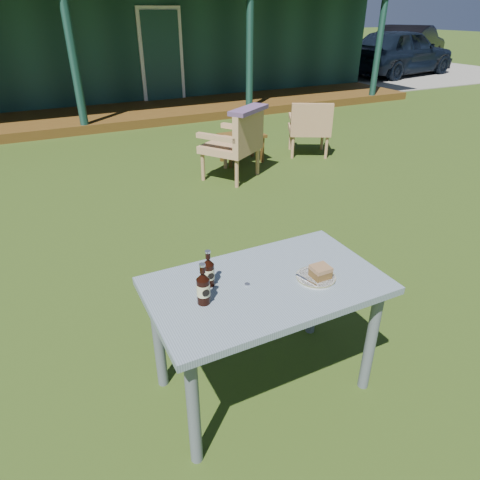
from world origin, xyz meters
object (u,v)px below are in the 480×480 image
cafe_table (266,299)px  cake_slice (320,272)px  armchair_left (236,141)px  car_far (409,47)px  armchair_right (310,126)px  plate (316,277)px  car_near (400,52)px  cola_bottle_far (203,288)px  cola_bottle_near (209,272)px  side_table (242,138)px

cafe_table → cake_slice: (0.26, -0.10, 0.15)m
armchair_left → cake_slice: bearing=-108.9°
car_far → armchair_right: size_ratio=5.55×
armchair_right → plate: bearing=-124.6°
car_near → cola_bottle_far: size_ratio=19.69×
armchair_left → car_far: bearing=35.8°
plate → car_far: bearing=42.8°
car_near → cola_bottle_near: size_ratio=21.39×
cola_bottle_far → armchair_left: (1.74, 3.20, -0.32)m
car_near → cola_bottle_far: car_near is taller
plate → armchair_right: 4.49m
armchair_right → cafe_table: bearing=-127.7°
car_near → armchair_left: car_near is taller
cake_slice → cafe_table: bearing=159.8°
cake_slice → cola_bottle_far: (-0.61, 0.08, 0.04)m
cola_bottle_near → cola_bottle_far: 0.15m
cola_bottle_near → cake_slice: bearing=-21.2°
cake_slice → armchair_right: (2.52, 3.70, -0.32)m
car_near → armchair_right: size_ratio=5.37×
cake_slice → armchair_left: size_ratio=0.11×
cola_bottle_far → armchair_left: cola_bottle_far is taller
car_far → cola_bottle_near: car_far is taller
car_near → cafe_table: car_near is taller
side_table → armchair_right: bearing=-9.1°
armchair_right → side_table: 1.05m
plate → armchair_right: armchair_right is taller
plate → cola_bottle_near: size_ratio=1.03×
plate → cake_slice: size_ratio=2.22×
cafe_table → side_table: cafe_table is taller
cafe_table → armchair_right: 4.56m
cafe_table → cake_slice: 0.32m
cola_bottle_near → armchair_left: (1.66, 3.08, -0.31)m
plate → cola_bottle_near: 0.55m
car_far → cola_bottle_far: bearing=103.8°
car_near → cake_slice: car_near is taller
cola_bottle_near → cola_bottle_far: cola_bottle_far is taller
car_near → side_table: car_near is taller
armchair_right → side_table: armchair_right is taller
cafe_table → side_table: bearing=65.0°
cola_bottle_far → armchair_right: (3.13, 3.62, -0.36)m
cafe_table → armchair_left: bearing=66.5°
car_near → car_far: 2.40m
armchair_left → armchair_right: armchair_left is taller
armchair_right → cola_bottle_far: bearing=-130.9°
cafe_table → cola_bottle_near: (-0.27, 0.11, 0.18)m
armchair_right → armchair_left: bearing=-163.5°
plate → cafe_table: bearing=161.1°
car_near → cola_bottle_near: (-10.62, -9.43, 0.08)m
side_table → car_near: bearing=33.9°
cafe_table → armchair_left: (1.39, 3.19, -0.13)m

